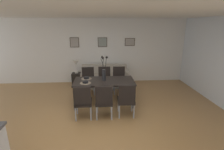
% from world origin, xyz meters
% --- Properties ---
extents(ground_plane, '(9.00, 9.00, 0.00)m').
position_xyz_m(ground_plane, '(0.00, 0.00, 0.00)').
color(ground_plane, '#A87A47').
extents(back_wall_panel, '(9.00, 0.10, 2.60)m').
position_xyz_m(back_wall_panel, '(0.00, 3.25, 1.30)').
color(back_wall_panel, white).
rests_on(back_wall_panel, ground).
extents(ceiling_panel, '(9.00, 7.20, 0.08)m').
position_xyz_m(ceiling_panel, '(0.00, 0.40, 2.64)').
color(ceiling_panel, white).
extents(dining_table, '(1.80, 0.91, 0.74)m').
position_xyz_m(dining_table, '(0.19, 1.08, 0.66)').
color(dining_table, black).
rests_on(dining_table, ground).
extents(dining_chair_near_left, '(0.45, 0.45, 0.92)m').
position_xyz_m(dining_chair_near_left, '(-0.37, 0.20, 0.51)').
color(dining_chair_near_left, black).
rests_on(dining_chair_near_left, ground).
extents(dining_chair_near_right, '(0.47, 0.47, 0.92)m').
position_xyz_m(dining_chair_near_right, '(-0.35, 1.95, 0.51)').
color(dining_chair_near_right, black).
rests_on(dining_chair_near_right, ground).
extents(dining_chair_far_left, '(0.45, 0.45, 0.92)m').
position_xyz_m(dining_chair_far_left, '(0.16, 0.19, 0.51)').
color(dining_chair_far_left, black).
rests_on(dining_chair_far_left, ground).
extents(dining_chair_far_right, '(0.46, 0.46, 0.92)m').
position_xyz_m(dining_chair_far_right, '(0.22, 1.97, 0.51)').
color(dining_chair_far_right, black).
rests_on(dining_chair_far_right, ground).
extents(dining_chair_mid_left, '(0.46, 0.46, 0.92)m').
position_xyz_m(dining_chair_mid_left, '(0.74, 0.24, 0.51)').
color(dining_chair_mid_left, black).
rests_on(dining_chair_mid_left, ground).
extents(dining_chair_mid_right, '(0.44, 0.44, 0.92)m').
position_xyz_m(dining_chair_mid_right, '(0.74, 1.96, 0.51)').
color(dining_chair_mid_right, black).
rests_on(dining_chair_mid_right, ground).
extents(centerpiece_vase, '(0.21, 0.23, 0.73)m').
position_xyz_m(centerpiece_vase, '(0.19, 1.08, 1.02)').
color(centerpiece_vase, '#232326').
rests_on(centerpiece_vase, dining_table).
extents(placemat_near_left, '(0.32, 0.32, 0.01)m').
position_xyz_m(placemat_near_left, '(-0.35, 0.87, 0.74)').
color(placemat_near_left, '#7F705B').
rests_on(placemat_near_left, dining_table).
extents(bowl_near_left, '(0.17, 0.17, 0.07)m').
position_xyz_m(bowl_near_left, '(-0.35, 0.87, 0.78)').
color(bowl_near_left, black).
rests_on(bowl_near_left, dining_table).
extents(placemat_near_right, '(0.32, 0.32, 0.01)m').
position_xyz_m(placemat_near_right, '(-0.35, 1.28, 0.74)').
color(placemat_near_right, '#7F705B').
rests_on(placemat_near_right, dining_table).
extents(bowl_near_right, '(0.17, 0.17, 0.07)m').
position_xyz_m(bowl_near_right, '(-0.35, 1.28, 0.78)').
color(bowl_near_right, black).
rests_on(bowl_near_right, dining_table).
extents(sofa, '(1.82, 0.84, 0.80)m').
position_xyz_m(sofa, '(0.25, 2.70, 0.28)').
color(sofa, '#B2A899').
rests_on(sofa, ground).
extents(side_table, '(0.36, 0.36, 0.52)m').
position_xyz_m(side_table, '(-0.86, 2.74, 0.26)').
color(side_table, black).
rests_on(side_table, ground).
extents(table_lamp, '(0.22, 0.22, 0.51)m').
position_xyz_m(table_lamp, '(-0.86, 2.74, 0.89)').
color(table_lamp, beige).
rests_on(table_lamp, side_table).
extents(framed_picture_left, '(0.36, 0.03, 0.40)m').
position_xyz_m(framed_picture_left, '(-0.93, 3.18, 1.68)').
color(framed_picture_left, '#473828').
extents(framed_picture_center, '(0.37, 0.03, 0.38)m').
position_xyz_m(framed_picture_center, '(0.19, 3.18, 1.68)').
color(framed_picture_center, '#473828').
extents(framed_picture_right, '(0.41, 0.03, 0.31)m').
position_xyz_m(framed_picture_right, '(1.30, 3.18, 1.68)').
color(framed_picture_right, '#473828').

